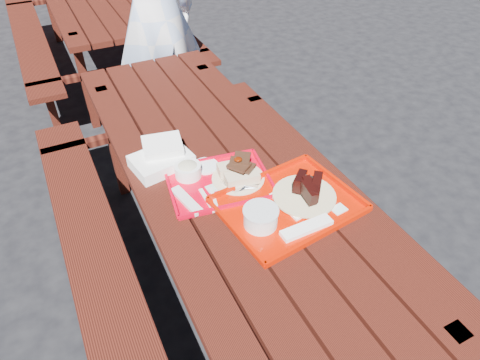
{
  "coord_description": "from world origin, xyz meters",
  "views": [
    {
      "loc": [
        -0.56,
        -1.27,
        1.87
      ],
      "look_at": [
        0.0,
        -0.15,
        0.82
      ],
      "focal_mm": 32.0,
      "sensor_mm": 36.0,
      "label": 1
    }
  ],
  "objects_px": {
    "near_tray": "(218,176)",
    "far_tray": "(288,205)",
    "picnic_table_near": "(225,205)",
    "person": "(155,15)",
    "picnic_table_far": "(94,12)"
  },
  "relations": [
    {
      "from": "picnic_table_far",
      "to": "far_tray",
      "type": "relative_size",
      "value": 4.43
    },
    {
      "from": "near_tray",
      "to": "person",
      "type": "distance_m",
      "value": 1.55
    },
    {
      "from": "far_tray",
      "to": "person",
      "type": "relative_size",
      "value": 0.3
    },
    {
      "from": "picnic_table_near",
      "to": "picnic_table_far",
      "type": "xyz_separation_m",
      "value": [
        0.0,
        2.8,
        0.0
      ]
    },
    {
      "from": "far_tray",
      "to": "picnic_table_near",
      "type": "bearing_deg",
      "value": 110.89
    },
    {
      "from": "picnic_table_near",
      "to": "person",
      "type": "xyz_separation_m",
      "value": [
        0.19,
        1.48,
        0.35
      ]
    },
    {
      "from": "picnic_table_near",
      "to": "near_tray",
      "type": "xyz_separation_m",
      "value": [
        -0.05,
        -0.05,
        0.22
      ]
    },
    {
      "from": "picnic_table_far",
      "to": "far_tray",
      "type": "bearing_deg",
      "value": -87.81
    },
    {
      "from": "near_tray",
      "to": "far_tray",
      "type": "distance_m",
      "value": 0.32
    },
    {
      "from": "picnic_table_near",
      "to": "far_tray",
      "type": "bearing_deg",
      "value": -69.11
    },
    {
      "from": "person",
      "to": "picnic_table_near",
      "type": "bearing_deg",
      "value": 69.7
    },
    {
      "from": "picnic_table_near",
      "to": "far_tray",
      "type": "height_order",
      "value": "far_tray"
    },
    {
      "from": "person",
      "to": "near_tray",
      "type": "bearing_deg",
      "value": 68.12
    },
    {
      "from": "far_tray",
      "to": "person",
      "type": "distance_m",
      "value": 1.8
    },
    {
      "from": "picnic_table_far",
      "to": "far_tray",
      "type": "xyz_separation_m",
      "value": [
        0.12,
        -3.11,
        0.22
      ]
    }
  ]
}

